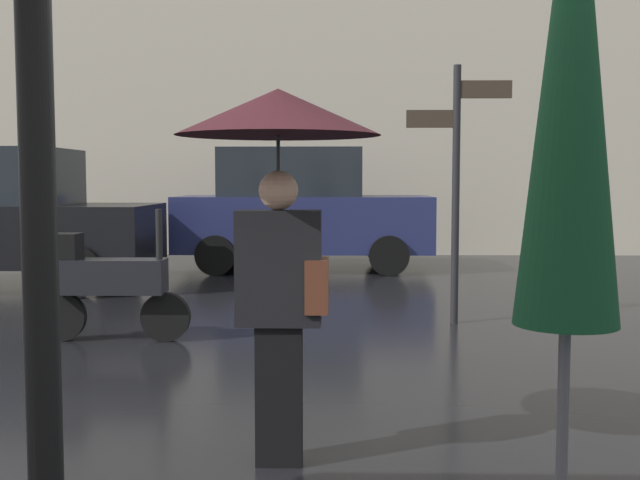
# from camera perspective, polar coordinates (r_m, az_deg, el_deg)

# --- Properties ---
(folded_patio_umbrella_far) EXTENTS (0.39, 0.39, 2.61)m
(folded_patio_umbrella_far) POSITION_cam_1_polar(r_m,az_deg,el_deg) (2.44, 17.89, 9.73)
(folded_patio_umbrella_far) COLOR black
(folded_patio_umbrella_far) RESTS_ON ground
(pedestrian_with_umbrella) EXTENTS (1.07, 1.07, 1.97)m
(pedestrian_with_umbrella) POSITION_cam_1_polar(r_m,az_deg,el_deg) (4.05, -3.01, 5.69)
(pedestrian_with_umbrella) COLOR black
(pedestrian_with_umbrella) RESTS_ON ground
(parked_scooter) EXTENTS (1.44, 0.32, 1.23)m
(parked_scooter) POSITION_cam_1_polar(r_m,az_deg,el_deg) (7.51, -15.29, -2.98)
(parked_scooter) COLOR black
(parked_scooter) RESTS_ON ground
(parked_car_right) EXTENTS (4.20, 1.91, 2.02)m
(parked_car_right) POSITION_cam_1_polar(r_m,az_deg,el_deg) (13.02, -1.44, 2.28)
(parked_car_right) COLOR #1E234C
(parked_car_right) RESTS_ON ground
(street_signpost) EXTENTS (1.08, 0.08, 2.68)m
(street_signpost) POSITION_cam_1_polar(r_m,az_deg,el_deg) (8.22, 9.98, 5.28)
(street_signpost) COLOR black
(street_signpost) RESTS_ON ground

